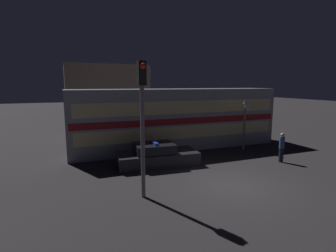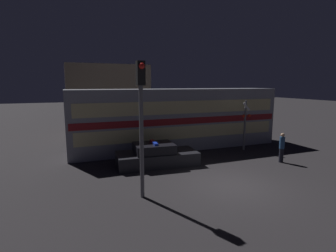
{
  "view_description": "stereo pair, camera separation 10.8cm",
  "coord_description": "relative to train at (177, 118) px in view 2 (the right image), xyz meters",
  "views": [
    {
      "loc": [
        -6.8,
        -9.24,
        4.47
      ],
      "look_at": [
        -0.82,
        5.82,
        1.86
      ],
      "focal_mm": 28.0,
      "sensor_mm": 36.0,
      "label": 1
    },
    {
      "loc": [
        -6.7,
        -9.28,
        4.47
      ],
      "look_at": [
        -0.82,
        5.82,
        1.86
      ],
      "focal_mm": 28.0,
      "sensor_mm": 36.0,
      "label": 2
    }
  ],
  "objects": [
    {
      "name": "building_left",
      "position": [
        -3.84,
        7.42,
        0.95
      ],
      "size": [
        6.67,
        6.29,
        6.04
      ],
      "color": "brown",
      "rests_on": "ground_plane"
    },
    {
      "name": "traffic_light_corner",
      "position": [
        -4.56,
        -7.22,
        1.33
      ],
      "size": [
        0.3,
        0.46,
        5.31
      ],
      "color": "slate",
      "rests_on": "ground_plane"
    },
    {
      "name": "pedestrian",
      "position": [
        4.17,
        -5.57,
        -1.19
      ],
      "size": [
        0.29,
        0.29,
        1.71
      ],
      "color": "black",
      "rests_on": "ground_plane"
    },
    {
      "name": "police_car",
      "position": [
        -2.68,
        -3.42,
        -1.56
      ],
      "size": [
        4.58,
        2.25,
        1.34
      ],
      "rotation": [
        0.0,
        0.0,
        -0.07
      ],
      "color": "black",
      "rests_on": "ground_plane"
    },
    {
      "name": "ground_plane",
      "position": [
        -0.5,
        -7.52,
        -2.07
      ],
      "size": [
        120.0,
        120.0,
        0.0
      ],
      "primitive_type": "plane",
      "color": "#262326"
    },
    {
      "name": "train",
      "position": [
        0.0,
        0.0,
        0.0
      ],
      "size": [
        14.65,
        2.88,
        4.13
      ],
      "color": "gray",
      "rests_on": "ground_plane"
    },
    {
      "name": "crossing_signal_near",
      "position": [
        3.99,
        -2.44,
        -0.19
      ],
      "size": [
        0.66,
        0.3,
        3.38
      ],
      "color": "slate",
      "rests_on": "ground_plane"
    }
  ]
}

